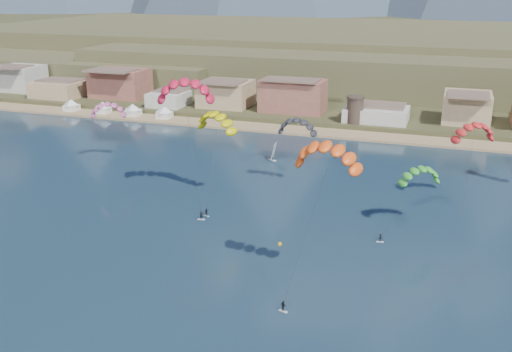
# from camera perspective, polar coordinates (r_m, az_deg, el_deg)

# --- Properties ---
(ground) EXTENTS (2400.00, 2400.00, 0.00)m
(ground) POSITION_cam_1_polar(r_m,az_deg,el_deg) (86.29, -7.05, -12.85)
(ground) COLOR #0D2132
(ground) RESTS_ON ground
(beach) EXTENTS (2200.00, 12.00, 0.90)m
(beach) POSITION_cam_1_polar(r_m,az_deg,el_deg) (180.50, 7.63, 4.21)
(beach) COLOR tan
(beach) RESTS_ON ground
(land) EXTENTS (2200.00, 900.00, 4.00)m
(land) POSITION_cam_1_polar(r_m,az_deg,el_deg) (628.17, 16.23, 13.91)
(land) COLOR brown
(land) RESTS_ON ground
(foothills) EXTENTS (940.00, 210.00, 18.00)m
(foothills) POSITION_cam_1_polar(r_m,az_deg,el_deg) (300.49, 16.94, 11.08)
(foothills) COLOR brown
(foothills) RESTS_ON ground
(town) EXTENTS (400.00, 24.00, 12.00)m
(town) POSITION_cam_1_polar(r_m,az_deg,el_deg) (204.85, -2.49, 8.31)
(town) COLOR silver
(town) RESTS_ON ground
(watchtower) EXTENTS (5.82, 5.82, 8.60)m
(watchtower) POSITION_cam_1_polar(r_m,az_deg,el_deg) (185.94, 9.72, 6.47)
(watchtower) COLOR #47382D
(watchtower) RESTS_ON ground
(beach_tents) EXTENTS (43.40, 6.40, 5.00)m
(beach_tents) POSITION_cam_1_polar(r_m,az_deg,el_deg) (207.80, -13.53, 6.75)
(beach_tents) COLOR white
(beach_tents) RESTS_ON ground
(kitesurfer_red) EXTENTS (14.54, 14.72, 28.10)m
(kitesurfer_red) POSITION_cam_1_polar(r_m,az_deg,el_deg) (120.08, -6.97, 8.73)
(kitesurfer_red) COLOR silver
(kitesurfer_red) RESTS_ON ground
(kitesurfer_yellow) EXTENTS (11.06, 14.63, 20.99)m
(kitesurfer_yellow) POSITION_cam_1_polar(r_m,az_deg,el_deg) (121.48, -3.92, 5.66)
(kitesurfer_yellow) COLOR silver
(kitesurfer_yellow) RESTS_ON ground
(kitesurfer_orange) EXTENTS (10.85, 10.71, 24.92)m
(kitesurfer_orange) POSITION_cam_1_polar(r_m,az_deg,el_deg) (81.81, 7.06, 2.43)
(kitesurfer_orange) COLOR silver
(kitesurfer_orange) RESTS_ON ground
(kitesurfer_green) EXTENTS (10.69, 13.09, 14.84)m
(kitesurfer_green) POSITION_cam_1_polar(r_m,az_deg,el_deg) (111.94, 15.84, 0.29)
(kitesurfer_green) COLOR silver
(kitesurfer_green) RESTS_ON ground
(distant_kite_pink) EXTENTS (9.93, 7.67, 17.66)m
(distant_kite_pink) POSITION_cam_1_polar(r_m,az_deg,el_deg) (151.95, -14.38, 6.57)
(distant_kite_pink) COLOR #262626
(distant_kite_pink) RESTS_ON ground
(distant_kite_dark) EXTENTS (9.34, 5.86, 17.99)m
(distant_kite_dark) POSITION_cam_1_polar(r_m,az_deg,el_deg) (128.99, 4.09, 5.18)
(distant_kite_dark) COLOR #262626
(distant_kite_dark) RESTS_ON ground
(distant_kite_red) EXTENTS (10.19, 8.18, 19.41)m
(distant_kite_red) POSITION_cam_1_polar(r_m,az_deg,el_deg) (126.05, 20.68, 4.35)
(distant_kite_red) COLOR #262626
(distant_kite_red) RESTS_ON ground
(windsurfer) EXTENTS (2.98, 3.00, 4.75)m
(windsurfer) POSITION_cam_1_polar(r_m,az_deg,el_deg) (152.02, 1.66, 2.10)
(windsurfer) COLOR silver
(windsurfer) RESTS_ON ground
(buoy) EXTENTS (0.79, 0.79, 0.79)m
(buoy) POSITION_cam_1_polar(r_m,az_deg,el_deg) (104.49, 2.35, -6.71)
(buoy) COLOR gold
(buoy) RESTS_ON ground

